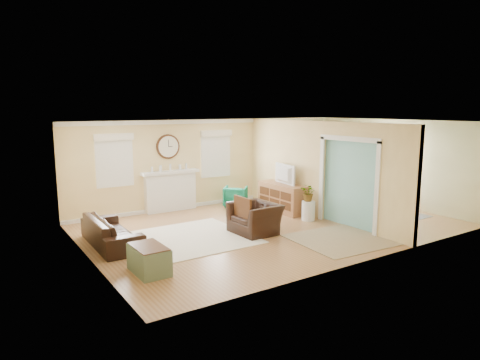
% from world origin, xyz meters
% --- Properties ---
extents(floor, '(9.00, 9.00, 0.00)m').
position_xyz_m(floor, '(0.00, 0.00, 0.00)').
color(floor, '#915E36').
rests_on(floor, ground).
extents(wall_back, '(9.00, 0.02, 2.60)m').
position_xyz_m(wall_back, '(0.00, 3.00, 1.30)').
color(wall_back, '#D5B876').
rests_on(wall_back, ground).
extents(wall_front, '(9.00, 0.02, 2.60)m').
position_xyz_m(wall_front, '(0.00, -3.00, 1.30)').
color(wall_front, '#D5B876').
rests_on(wall_front, ground).
extents(wall_left, '(0.02, 6.00, 2.60)m').
position_xyz_m(wall_left, '(-4.50, 0.00, 1.30)').
color(wall_left, '#D5B876').
rests_on(wall_left, ground).
extents(wall_right, '(0.02, 6.00, 2.60)m').
position_xyz_m(wall_right, '(4.50, 0.00, 1.30)').
color(wall_right, '#D5B876').
rests_on(wall_right, ground).
extents(ceiling, '(9.00, 6.00, 0.02)m').
position_xyz_m(ceiling, '(0.00, 0.00, 2.60)').
color(ceiling, white).
rests_on(ceiling, wall_back).
extents(partition, '(0.17, 6.00, 2.60)m').
position_xyz_m(partition, '(1.51, 0.28, 1.36)').
color(partition, '#D5B876').
rests_on(partition, ground).
extents(fireplace, '(1.70, 0.30, 1.17)m').
position_xyz_m(fireplace, '(-1.50, 2.88, 0.60)').
color(fireplace, white).
rests_on(fireplace, ground).
extents(wall_clock, '(0.70, 0.07, 0.70)m').
position_xyz_m(wall_clock, '(-1.50, 2.97, 1.85)').
color(wall_clock, '#4D2A18').
rests_on(wall_clock, wall_back).
extents(window_left, '(1.05, 0.13, 1.42)m').
position_xyz_m(window_left, '(-3.05, 2.95, 1.66)').
color(window_left, white).
rests_on(window_left, wall_back).
extents(window_right, '(1.05, 0.13, 1.42)m').
position_xyz_m(window_right, '(0.05, 2.95, 1.66)').
color(window_right, white).
rests_on(window_right, wall_back).
extents(french_doors, '(0.06, 1.70, 2.20)m').
position_xyz_m(french_doors, '(4.45, 0.00, 1.10)').
color(french_doors, white).
rests_on(french_doors, ground).
extents(pendant, '(0.30, 0.30, 0.55)m').
position_xyz_m(pendant, '(3.00, 0.00, 2.20)').
color(pendant, gold).
rests_on(pendant, ceiling).
extents(rug_cream, '(2.91, 2.53, 0.02)m').
position_xyz_m(rug_cream, '(-2.38, 0.18, 0.01)').
color(rug_cream, silver).
rests_on(rug_cream, floor).
extents(rug_jute, '(2.44, 2.05, 0.01)m').
position_xyz_m(rug_jute, '(0.70, -1.79, 0.01)').
color(rug_jute, tan).
rests_on(rug_jute, floor).
extents(rug_grey, '(2.51, 3.14, 0.01)m').
position_xyz_m(rug_grey, '(2.96, -0.12, 0.01)').
color(rug_grey, slate).
rests_on(rug_grey, floor).
extents(sofa, '(0.84, 2.10, 0.61)m').
position_xyz_m(sofa, '(-3.87, 0.69, 0.31)').
color(sofa, black).
rests_on(sofa, floor).
extents(eames_chair, '(1.00, 1.13, 0.71)m').
position_xyz_m(eames_chair, '(-0.74, -0.26, 0.36)').
color(eames_chair, black).
rests_on(eames_chair, floor).
extents(green_chair, '(0.94, 0.94, 0.61)m').
position_xyz_m(green_chair, '(0.36, 2.32, 0.31)').
color(green_chair, '#187752').
rests_on(green_chair, floor).
extents(trunk, '(0.54, 0.87, 0.50)m').
position_xyz_m(trunk, '(-3.78, -1.26, 0.25)').
color(trunk, slate).
rests_on(trunk, floor).
extents(credenza, '(0.55, 1.63, 0.80)m').
position_xyz_m(credenza, '(1.15, 1.08, 0.40)').
color(credenza, '#A36F49').
rests_on(credenza, floor).
extents(tv, '(0.25, 0.99, 0.56)m').
position_xyz_m(tv, '(1.13, 1.08, 1.08)').
color(tv, black).
rests_on(tv, credenza).
extents(garden_stool, '(0.35, 0.35, 0.51)m').
position_xyz_m(garden_stool, '(1.10, -0.09, 0.26)').
color(garden_stool, white).
rests_on(garden_stool, floor).
extents(potted_plant, '(0.43, 0.47, 0.46)m').
position_xyz_m(potted_plant, '(1.10, -0.09, 0.74)').
color(potted_plant, '#337F33').
rests_on(potted_plant, garden_stool).
extents(dining_table, '(1.48, 2.13, 0.68)m').
position_xyz_m(dining_table, '(2.96, -0.12, 0.34)').
color(dining_table, '#4D2A18').
rests_on(dining_table, floor).
extents(dining_chair_n, '(0.49, 0.49, 0.95)m').
position_xyz_m(dining_chair_n, '(2.98, 1.03, 0.56)').
color(dining_chair_n, slate).
rests_on(dining_chair_n, floor).
extents(dining_chair_s, '(0.47, 0.47, 1.00)m').
position_xyz_m(dining_chair_s, '(2.99, -1.20, 0.59)').
color(dining_chair_s, slate).
rests_on(dining_chair_s, floor).
extents(dining_chair_w, '(0.48, 0.48, 0.86)m').
position_xyz_m(dining_chair_w, '(2.25, -0.11, 0.50)').
color(dining_chair_w, white).
rests_on(dining_chair_w, floor).
extents(dining_chair_e, '(0.43, 0.43, 0.91)m').
position_xyz_m(dining_chair_e, '(3.53, -0.09, 0.53)').
color(dining_chair_e, slate).
rests_on(dining_chair_e, floor).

